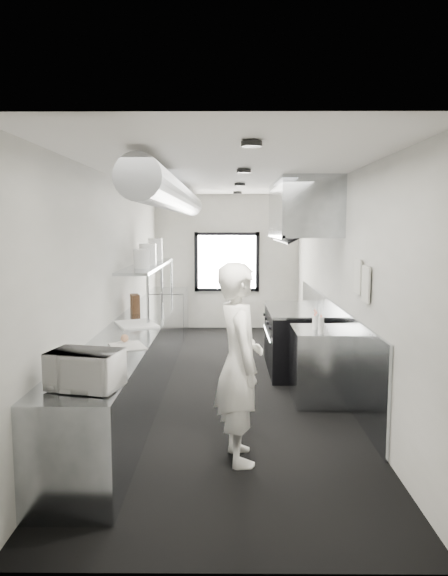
{
  "coord_description": "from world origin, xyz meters",
  "views": [
    {
      "loc": [
        0.02,
        -7.07,
        2.16
      ],
      "look_at": [
        -0.03,
        -0.2,
        1.35
      ],
      "focal_mm": 33.02,
      "sensor_mm": 36.0,
      "label": 1
    }
  ],
  "objects_px": {
    "small_plate": "(125,343)",
    "range": "(296,339)",
    "exhaust_hood": "(302,210)",
    "line_cook": "(239,363)",
    "squeeze_bottle_b": "(321,325)",
    "bottle_station": "(319,365)",
    "plate_stack_a": "(142,259)",
    "plate_stack_d": "(155,249)",
    "microwave": "(85,370)",
    "plate_stack_c": "(150,254)",
    "knife_block": "(135,304)",
    "squeeze_bottle_a": "(321,325)",
    "deli_tub_b": "(74,364)",
    "deli_tub_a": "(73,372)",
    "far_work_table": "(168,313)",
    "squeeze_bottle_d": "(316,320)",
    "plate_stack_b": "(148,254)",
    "cutting_board": "(136,324)",
    "squeeze_bottle_c": "(315,323)",
    "prep_counter": "(136,361)",
    "squeeze_bottle_e": "(315,318)"
  },
  "relations": [
    {
      "from": "deli_tub_b",
      "to": "exhaust_hood",
      "type": "bearing_deg",
      "value": 52.81
    },
    {
      "from": "line_cook",
      "to": "knife_block",
      "type": "height_order",
      "value": "line_cook"
    },
    {
      "from": "small_plate",
      "to": "plate_stack_d",
      "type": "height_order",
      "value": "plate_stack_d"
    },
    {
      "from": "far_work_table",
      "to": "bottle_station",
      "type": "bearing_deg",
      "value": -59.47
    },
    {
      "from": "line_cook",
      "to": "small_plate",
      "type": "distance_m",
      "value": 1.49
    },
    {
      "from": "far_work_table",
      "to": "squeeze_bottle_e",
      "type": "height_order",
      "value": "squeeze_bottle_e"
    },
    {
      "from": "deli_tub_a",
      "to": "plate_stack_d",
      "type": "xyz_separation_m",
      "value": [
        0.07,
        4.59,
        0.81
      ]
    },
    {
      "from": "bottle_station",
      "to": "deli_tub_a",
      "type": "bearing_deg",
      "value": -139.62
    },
    {
      "from": "small_plate",
      "to": "plate_stack_b",
      "type": "distance_m",
      "value": 2.44
    },
    {
      "from": "plate_stack_a",
      "to": "squeeze_bottle_a",
      "type": "relative_size",
      "value": 1.33
    },
    {
      "from": "deli_tub_b",
      "to": "deli_tub_a",
      "type": "bearing_deg",
      "value": -75.2
    },
    {
      "from": "small_plate",
      "to": "range",
      "type": "bearing_deg",
      "value": 45.97
    },
    {
      "from": "cutting_board",
      "to": "squeeze_bottle_b",
      "type": "bearing_deg",
      "value": -10.08
    },
    {
      "from": "knife_block",
      "to": "squeeze_bottle_a",
      "type": "bearing_deg",
      "value": -49.63
    },
    {
      "from": "plate_stack_b",
      "to": "plate_stack_c",
      "type": "xyz_separation_m",
      "value": [
        -0.03,
        0.42,
        -0.01
      ]
    },
    {
      "from": "far_work_table",
      "to": "knife_block",
      "type": "xyz_separation_m",
      "value": [
        -0.18,
        -2.69,
        0.58
      ]
    },
    {
      "from": "cutting_board",
      "to": "squeeze_bottle_e",
      "type": "xyz_separation_m",
      "value": [
        2.27,
        -0.01,
        0.08
      ]
    },
    {
      "from": "plate_stack_d",
      "to": "squeeze_bottle_d",
      "type": "distance_m",
      "value": 3.41
    },
    {
      "from": "exhaust_hood",
      "to": "deli_tub_a",
      "type": "bearing_deg",
      "value": -124.4
    },
    {
      "from": "exhaust_hood",
      "to": "plate_stack_d",
      "type": "height_order",
      "value": "exhaust_hood"
    },
    {
      "from": "prep_counter",
      "to": "plate_stack_c",
      "type": "bearing_deg",
      "value": 91.68
    },
    {
      "from": "exhaust_hood",
      "to": "line_cook",
      "type": "bearing_deg",
      "value": -107.57
    },
    {
      "from": "exhaust_hood",
      "to": "range",
      "type": "bearing_deg",
      "value": 180.0
    },
    {
      "from": "microwave",
      "to": "squeeze_bottle_d",
      "type": "bearing_deg",
      "value": 61.24
    },
    {
      "from": "bottle_station",
      "to": "deli_tub_b",
      "type": "bearing_deg",
      "value": -143.98
    },
    {
      "from": "plate_stack_c",
      "to": "squeeze_bottle_c",
      "type": "relative_size",
      "value": 1.78
    },
    {
      "from": "bottle_station",
      "to": "squeeze_bottle_d",
      "type": "distance_m",
      "value": 0.56
    },
    {
      "from": "range",
      "to": "plate_stack_c",
      "type": "relative_size",
      "value": 5.31
    },
    {
      "from": "squeeze_bottle_b",
      "to": "squeeze_bottle_e",
      "type": "relative_size",
      "value": 0.92
    },
    {
      "from": "cutting_board",
      "to": "bottle_station",
      "type": "bearing_deg",
      "value": -6.62
    },
    {
      "from": "bottle_station",
      "to": "squeeze_bottle_b",
      "type": "bearing_deg",
      "value": -96.24
    },
    {
      "from": "prep_counter",
      "to": "deli_tub_a",
      "type": "bearing_deg",
      "value": -93.09
    },
    {
      "from": "knife_block",
      "to": "plate_stack_a",
      "type": "relative_size",
      "value": 1.0
    },
    {
      "from": "plate_stack_d",
      "to": "plate_stack_a",
      "type": "bearing_deg",
      "value": -89.06
    },
    {
      "from": "exhaust_hood",
      "to": "bottle_station",
      "type": "bearing_deg",
      "value": -87.82
    },
    {
      "from": "exhaust_hood",
      "to": "line_cook",
      "type": "height_order",
      "value": "exhaust_hood"
    },
    {
      "from": "line_cook",
      "to": "plate_stack_d",
      "type": "bearing_deg",
      "value": 7.06
    },
    {
      "from": "far_work_table",
      "to": "plate_stack_d",
      "type": "height_order",
      "value": "plate_stack_d"
    },
    {
      "from": "squeeze_bottle_b",
      "to": "squeeze_bottle_d",
      "type": "xyz_separation_m",
      "value": [
        -0.01,
        0.3,
        0.0
      ]
    },
    {
      "from": "range",
      "to": "squeeze_bottle_b",
      "type": "height_order",
      "value": "squeeze_bottle_b"
    },
    {
      "from": "plate_stack_a",
      "to": "plate_stack_d",
      "type": "bearing_deg",
      "value": 90.94
    },
    {
      "from": "deli_tub_b",
      "to": "squeeze_bottle_b",
      "type": "xyz_separation_m",
      "value": [
        2.47,
        1.67,
        0.04
      ]
    },
    {
      "from": "cutting_board",
      "to": "line_cook",
      "type": "bearing_deg",
      "value": -56.53
    },
    {
      "from": "deli_tub_b",
      "to": "squeeze_bottle_a",
      "type": "bearing_deg",
      "value": 32.04
    },
    {
      "from": "microwave",
      "to": "plate_stack_c",
      "type": "height_order",
      "value": "plate_stack_c"
    },
    {
      "from": "plate_stack_b",
      "to": "squeeze_bottle_a",
      "type": "distance_m",
      "value": 2.98
    },
    {
      "from": "squeeze_bottle_a",
      "to": "squeeze_bottle_b",
      "type": "xyz_separation_m",
      "value": [
        0.02,
        0.14,
        -0.02
      ]
    },
    {
      "from": "cutting_board",
      "to": "range",
      "type": "bearing_deg",
      "value": 27.43
    },
    {
      "from": "bottle_station",
      "to": "plate_stack_a",
      "type": "height_order",
      "value": "plate_stack_a"
    },
    {
      "from": "plate_stack_b",
      "to": "far_work_table",
      "type": "bearing_deg",
      "value": 89.44
    }
  ]
}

